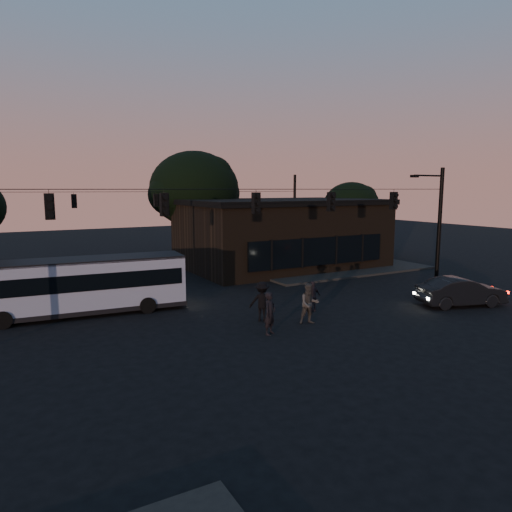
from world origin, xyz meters
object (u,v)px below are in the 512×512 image
pedestrian_c (313,296)px  building (281,233)px  car (461,292)px  pedestrian_a (270,313)px  bus (82,283)px  pedestrian_d (262,301)px  pedestrian_b (309,304)px

pedestrian_c → building: bearing=-122.4°
building → car: building is taller
pedestrian_a → pedestrian_c: pedestrian_a is taller
bus → pedestrian_a: bus is taller
car → pedestrian_a: (-11.46, 0.81, 0.17)m
building → bus: 18.02m
bus → car: (17.97, -8.08, -0.81)m
building → bus: (-16.36, -7.46, -1.13)m
building → pedestrian_a: bearing=-123.8°
pedestrian_a → pedestrian_d: bearing=40.4°
pedestrian_d → pedestrian_c: bearing=-144.7°
pedestrian_a → pedestrian_d: 2.05m
building → pedestrian_d: building is taller
bus → pedestrian_b: bearing=-32.4°
building → pedestrian_a: size_ratio=8.26×
car → pedestrian_b: (-9.06, 1.27, 0.19)m
building → pedestrian_a: building is taller
car → pedestrian_a: pedestrian_a is taller
bus → pedestrian_a: bearing=-43.2°
building → pedestrian_a: (-9.85, -14.73, -1.78)m
pedestrian_d → car: bearing=-162.1°
car → building: bearing=23.7°
car → bus: bearing=83.5°
bus → pedestrian_c: size_ratio=6.39×
pedestrian_a → building: bearing=27.1°
car → pedestrian_a: 11.49m
bus → pedestrian_c: (10.31, -5.18, -0.78)m
car → pedestrian_b: pedestrian_b is taller
car → pedestrian_b: size_ratio=2.43×
bus → pedestrian_d: 9.01m
pedestrian_a → pedestrian_b: pedestrian_b is taller
pedestrian_a → pedestrian_b: 2.44m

